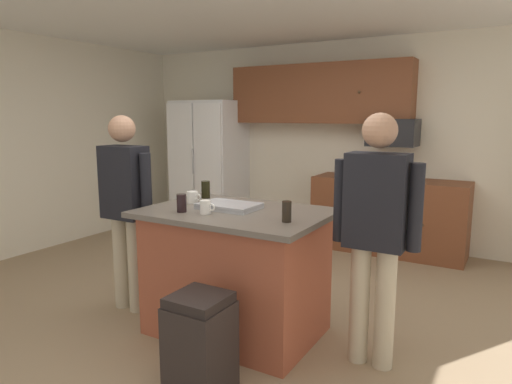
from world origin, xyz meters
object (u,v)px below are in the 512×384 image
at_px(person_host_foreground, 125,200).
at_px(mug_blue_stoneware, 193,197).
at_px(person_guest_right, 376,224).
at_px(kitchen_island, 236,271).
at_px(refrigerator, 209,165).
at_px(glass_dark_ale, 206,189).
at_px(microwave_over_range, 393,133).
at_px(tumbler_amber, 182,203).
at_px(trash_bin, 200,344).
at_px(serving_tray, 229,206).
at_px(mug_ceramic_white, 206,207).
at_px(glass_pilsner, 287,212).

distance_m(person_host_foreground, mug_blue_stoneware, 0.60).
bearing_deg(person_host_foreground, person_guest_right, -1.47).
distance_m(kitchen_island, person_host_foreground, 1.13).
xyz_separation_m(refrigerator, glass_dark_ale, (1.64, -2.30, 0.10)).
height_order(microwave_over_range, person_guest_right, person_guest_right).
relative_size(refrigerator, tumbler_amber, 14.09).
height_order(refrigerator, kitchen_island, refrigerator).
relative_size(refrigerator, trash_bin, 3.04).
height_order(refrigerator, person_guest_right, refrigerator).
bearing_deg(refrigerator, serving_tray, -51.35).
distance_m(tumbler_amber, mug_ceramic_white, 0.20).
bearing_deg(serving_tray, glass_dark_ale, 146.85).
bearing_deg(glass_dark_ale, tumbler_amber, -70.97).
relative_size(kitchen_island, mug_blue_stoneware, 10.47).
height_order(refrigerator, glass_dark_ale, refrigerator).
height_order(person_guest_right, trash_bin, person_guest_right).
distance_m(microwave_over_range, mug_blue_stoneware, 2.84).
xyz_separation_m(mug_ceramic_white, serving_tray, (0.04, 0.24, -0.03)).
bearing_deg(person_host_foreground, tumbler_amber, -17.16).
bearing_deg(serving_tray, microwave_over_range, 78.60).
relative_size(mug_blue_stoneware, serving_tray, 0.30).
distance_m(kitchen_island, serving_tray, 0.50).
height_order(kitchen_island, serving_tray, serving_tray).
relative_size(refrigerator, kitchen_island, 1.36).
height_order(person_host_foreground, glass_pilsner, person_host_foreground).
bearing_deg(refrigerator, kitchen_island, -50.61).
height_order(glass_pilsner, serving_tray, glass_pilsner).
bearing_deg(kitchen_island, mug_blue_stoneware, 171.89).
bearing_deg(glass_pilsner, mug_blue_stoneware, 167.37).
xyz_separation_m(glass_dark_ale, glass_pilsner, (0.99, -0.45, -0.00)).
bearing_deg(glass_dark_ale, refrigerator, 125.45).
height_order(person_guest_right, tumbler_amber, person_guest_right).
bearing_deg(person_guest_right, person_host_foreground, 1.46).
bearing_deg(refrigerator, trash_bin, -54.86).
bearing_deg(mug_ceramic_white, refrigerator, 125.66).
xyz_separation_m(glass_dark_ale, tumbler_amber, (0.19, -0.55, -0.01)).
height_order(tumbler_amber, mug_ceramic_white, tumbler_amber).
bearing_deg(mug_ceramic_white, kitchen_island, 61.91).
bearing_deg(kitchen_island, trash_bin, -73.12).
bearing_deg(person_host_foreground, glass_dark_ale, 31.68).
bearing_deg(tumbler_amber, kitchen_island, 39.21).
relative_size(glass_pilsner, mug_ceramic_white, 1.16).
distance_m(person_guest_right, mug_blue_stoneware, 1.48).
bearing_deg(glass_dark_ale, person_guest_right, -8.92).
bearing_deg(microwave_over_range, serving_tray, -101.40).
height_order(person_host_foreground, serving_tray, person_host_foreground).
relative_size(kitchen_island, person_host_foreground, 0.82).
bearing_deg(person_host_foreground, trash_bin, -33.60).
xyz_separation_m(tumbler_amber, serving_tray, (0.23, 0.27, -0.04)).
xyz_separation_m(person_host_foreground, serving_tray, (0.95, 0.14, 0.02)).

